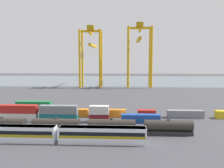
{
  "coord_description": "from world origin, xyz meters",
  "views": [
    {
      "loc": [
        0.12,
        -77.67,
        19.83
      ],
      "look_at": [
        -5.47,
        30.63,
        8.45
      ],
      "focal_mm": 38.15,
      "sensor_mm": 36.0,
      "label": 1
    }
  ],
  "objects_px": {
    "passenger_train": "(58,133)",
    "gantry_crane_central": "(139,48)",
    "shipping_container_0": "(19,117)",
    "gantry_crane_west": "(91,50)",
    "freight_tank_row": "(84,126)"
  },
  "relations": [
    {
      "from": "freight_tank_row",
      "to": "gantry_crane_west",
      "type": "distance_m",
      "value": 113.89
    },
    {
      "from": "passenger_train",
      "to": "shipping_container_0",
      "type": "distance_m",
      "value": 26.13
    },
    {
      "from": "gantry_crane_central",
      "to": "freight_tank_row",
      "type": "bearing_deg",
      "value": -101.01
    },
    {
      "from": "shipping_container_0",
      "to": "gantry_crane_west",
      "type": "xyz_separation_m",
      "value": [
        10.0,
        98.96,
        24.83
      ]
    },
    {
      "from": "passenger_train",
      "to": "freight_tank_row",
      "type": "distance_m",
      "value": 8.87
    },
    {
      "from": "freight_tank_row",
      "to": "shipping_container_0",
      "type": "xyz_separation_m",
      "value": [
        -23.04,
        11.57,
        -0.68
      ]
    },
    {
      "from": "shipping_container_0",
      "to": "gantry_crane_central",
      "type": "bearing_deg",
      "value": 65.72
    },
    {
      "from": "passenger_train",
      "to": "gantry_crane_central",
      "type": "xyz_separation_m",
      "value": [
        26.45,
        117.52,
        25.71
      ]
    },
    {
      "from": "gantry_crane_west",
      "to": "freight_tank_row",
      "type": "bearing_deg",
      "value": -83.27
    },
    {
      "from": "gantry_crane_west",
      "to": "passenger_train",
      "type": "bearing_deg",
      "value": -86.1
    },
    {
      "from": "passenger_train",
      "to": "freight_tank_row",
      "type": "relative_size",
      "value": 0.73
    },
    {
      "from": "shipping_container_0",
      "to": "passenger_train",
      "type": "bearing_deg",
      "value": -46.33
    },
    {
      "from": "freight_tank_row",
      "to": "gantry_crane_central",
      "type": "xyz_separation_m",
      "value": [
        21.44,
        110.2,
        25.87
      ]
    },
    {
      "from": "passenger_train",
      "to": "gantry_crane_west",
      "type": "distance_m",
      "value": 120.53
    },
    {
      "from": "freight_tank_row",
      "to": "shipping_container_0",
      "type": "bearing_deg",
      "value": 153.34
    }
  ]
}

